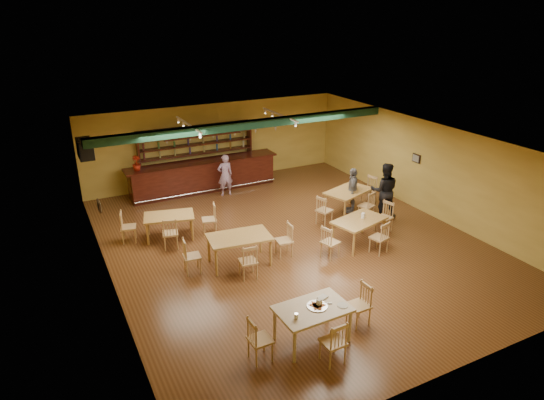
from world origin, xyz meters
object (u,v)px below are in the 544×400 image
dining_table_d (359,232)px  dining_table_a (170,226)px  near_table (312,324)px  patron_right_a (384,191)px  dining_table_b (348,201)px  bar_counter (204,176)px  patron_bar (225,175)px  dining_table_c (239,250)px

dining_table_d → dining_table_a: bearing=133.8°
near_table → patron_right_a: (5.25, 4.27, 0.52)m
dining_table_a → dining_table_b: 5.79m
dining_table_a → near_table: near_table is taller
bar_counter → dining_table_b: 5.43m
dining_table_d → near_table: bearing=-153.1°
near_table → patron_bar: (1.46, 8.37, 0.37)m
dining_table_a → dining_table_d: (4.70, -2.83, 0.03)m
dining_table_a → near_table: size_ratio=0.97×
dining_table_c → dining_table_b: bearing=24.9°
dining_table_d → patron_bar: (-1.96, 5.29, 0.38)m
dining_table_b → patron_right_a: size_ratio=0.86×
patron_bar → bar_counter: bearing=-54.8°
bar_counter → patron_right_a: (4.32, -4.93, 0.34)m
dining_table_b → near_table: size_ratio=1.07×
dining_table_b → near_table: bearing=-150.2°
dining_table_d → bar_counter: bearing=97.2°
patron_right_a → near_table: bearing=70.4°
dining_table_b → patron_bar: size_ratio=1.03×
dining_table_a → patron_right_a: 6.75m
dining_table_b → dining_table_d: bearing=-136.3°
dining_table_a → dining_table_b: bearing=5.4°
dining_table_b → patron_right_a: patron_right_a is taller
bar_counter → patron_bar: 1.00m
dining_table_a → patron_bar: patron_bar is taller
dining_table_a → dining_table_c: (1.21, -2.36, 0.05)m
dining_table_d → patron_right_a: patron_right_a is taller
dining_table_a → dining_table_b: size_ratio=0.91×
dining_table_d → patron_right_a: bearing=17.9°
bar_counter → dining_table_b: size_ratio=3.59×
dining_table_b → patron_bar: bearing=113.4°
bar_counter → patron_bar: patron_bar is taller
near_table → patron_bar: patron_bar is taller
bar_counter → patron_right_a: 6.56m
bar_counter → patron_bar: bearing=-57.3°
patron_bar → near_table: bearing=82.6°
dining_table_d → patron_bar: size_ratio=1.00×
patron_bar → dining_table_c: bearing=74.9°
dining_table_c → near_table: size_ratio=1.11×
dining_table_c → near_table: bearing=-82.6°
bar_counter → dining_table_d: bar_counter is taller
dining_table_b → dining_table_d: (-1.03, -1.99, -0.01)m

